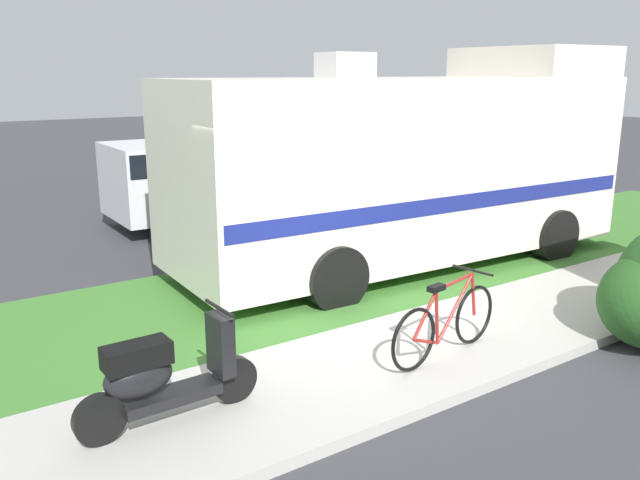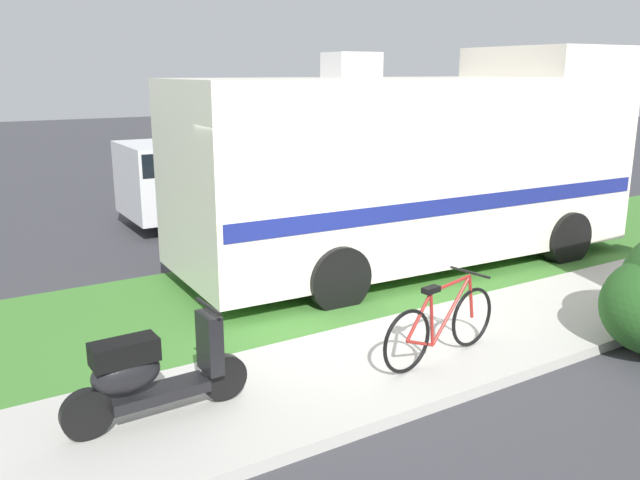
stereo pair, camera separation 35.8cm
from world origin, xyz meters
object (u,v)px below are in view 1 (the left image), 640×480
at_px(scooter, 162,375).
at_px(pickup_truck_near, 208,179).
at_px(motorhome_rv, 408,164).
at_px(bicycle, 446,323).

relative_size(scooter, pickup_truck_near, 0.32).
bearing_deg(scooter, pickup_truck_near, 61.87).
xyz_separation_m(motorhome_rv, scooter, (-5.33, -2.80, -1.10)).
bearing_deg(scooter, bicycle, -7.29).
relative_size(motorhome_rv, pickup_truck_near, 1.46).
bearing_deg(motorhome_rv, pickup_truck_near, 105.58).
distance_m(motorhome_rv, pickup_truck_near, 4.94).
bearing_deg(pickup_truck_near, motorhome_rv, -74.42).
xyz_separation_m(motorhome_rv, pickup_truck_near, (-1.31, 4.71, -0.75)).
bearing_deg(bicycle, pickup_truck_near, 82.91).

